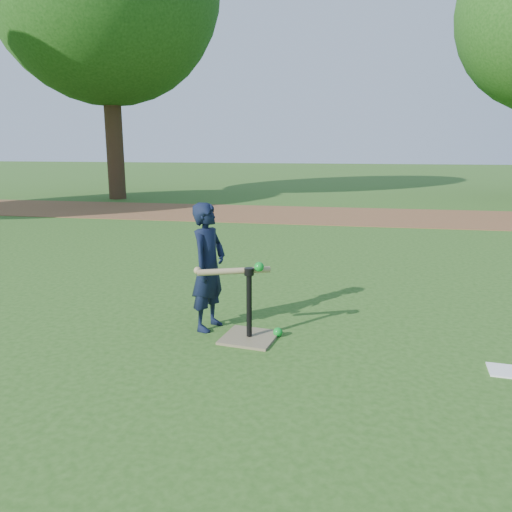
# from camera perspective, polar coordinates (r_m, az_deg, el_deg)

# --- Properties ---
(ground) EXTENTS (80.00, 80.00, 0.00)m
(ground) POSITION_cam_1_polar(r_m,az_deg,el_deg) (4.45, -2.54, -8.47)
(ground) COLOR #285116
(ground) RESTS_ON ground
(dirt_strip) EXTENTS (24.00, 3.00, 0.01)m
(dirt_strip) POSITION_cam_1_polar(r_m,az_deg,el_deg) (11.69, 6.07, 4.71)
(dirt_strip) COLOR brown
(dirt_strip) RESTS_ON ground
(child) EXTENTS (0.36, 0.46, 1.12)m
(child) POSITION_cam_1_polar(r_m,az_deg,el_deg) (4.36, -5.45, -1.24)
(child) COLOR black
(child) RESTS_ON ground
(wiffle_ball_ground) EXTENTS (0.08, 0.08, 0.08)m
(wiffle_ball_ground) POSITION_cam_1_polar(r_m,az_deg,el_deg) (4.30, 2.52, -8.68)
(wiffle_ball_ground) COLOR #0C8D22
(wiffle_ball_ground) RESTS_ON ground
(clipboard) EXTENTS (0.32, 0.26, 0.01)m
(clipboard) POSITION_cam_1_polar(r_m,az_deg,el_deg) (4.11, 27.09, -11.67)
(clipboard) COLOR white
(clipboard) RESTS_ON ground
(batting_tee) EXTENTS (0.49, 0.49, 0.61)m
(batting_tee) POSITION_cam_1_polar(r_m,az_deg,el_deg) (4.22, -0.78, -8.05)
(batting_tee) COLOR #7A6C4D
(batting_tee) RESTS_ON ground
(swing_action) EXTENTS (0.62, 0.27, 0.12)m
(swing_action) POSITION_cam_1_polar(r_m,az_deg,el_deg) (4.08, -2.36, -1.62)
(swing_action) COLOR tan
(swing_action) RESTS_ON ground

